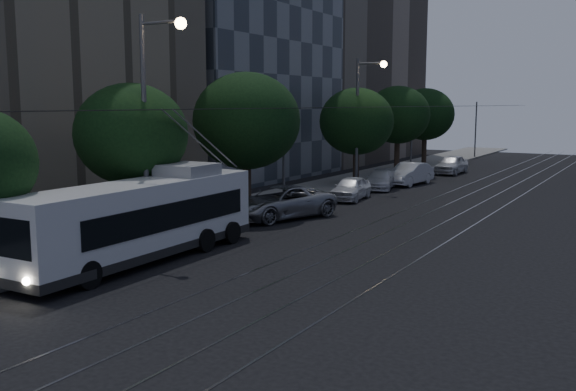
{
  "coord_description": "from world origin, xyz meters",
  "views": [
    {
      "loc": [
        12.46,
        -19.59,
        5.82
      ],
      "look_at": [
        -0.06,
        1.59,
        2.28
      ],
      "focal_mm": 40.0,
      "sensor_mm": 36.0,
      "label": 1
    }
  ],
  "objects_px": {
    "streetlamp_near": "(152,110)",
    "streetlamp_far": "(363,110)",
    "car_white_c": "(409,174)",
    "car_white_d": "(451,164)",
    "trolleybus": "(143,219)",
    "car_white_a": "(351,188)",
    "car_white_b": "(380,180)",
    "pickup_silver": "(280,202)"
  },
  "relations": [
    {
      "from": "streetlamp_near",
      "to": "streetlamp_far",
      "type": "distance_m",
      "value": 21.29
    },
    {
      "from": "car_white_a",
      "to": "streetlamp_near",
      "type": "relative_size",
      "value": 0.45
    },
    {
      "from": "streetlamp_far",
      "to": "streetlamp_near",
      "type": "bearing_deg",
      "value": -88.37
    },
    {
      "from": "trolleybus",
      "to": "streetlamp_far",
      "type": "height_order",
      "value": "streetlamp_far"
    },
    {
      "from": "car_white_a",
      "to": "pickup_silver",
      "type": "bearing_deg",
      "value": -99.75
    },
    {
      "from": "pickup_silver",
      "to": "car_white_b",
      "type": "xyz_separation_m",
      "value": [
        0.0,
        13.21,
        -0.19
      ]
    },
    {
      "from": "car_white_a",
      "to": "car_white_c",
      "type": "distance_m",
      "value": 8.84
    },
    {
      "from": "pickup_silver",
      "to": "streetlamp_far",
      "type": "height_order",
      "value": "streetlamp_far"
    },
    {
      "from": "car_white_b",
      "to": "streetlamp_far",
      "type": "distance_m",
      "value": 4.92
    },
    {
      "from": "trolleybus",
      "to": "car_white_b",
      "type": "relative_size",
      "value": 2.64
    },
    {
      "from": "streetlamp_near",
      "to": "car_white_d",
      "type": "bearing_deg",
      "value": 86.81
    },
    {
      "from": "car_white_c",
      "to": "car_white_d",
      "type": "bearing_deg",
      "value": 93.71
    },
    {
      "from": "streetlamp_near",
      "to": "streetlamp_far",
      "type": "relative_size",
      "value": 1.04
    },
    {
      "from": "car_white_c",
      "to": "streetlamp_far",
      "type": "relative_size",
      "value": 0.55
    },
    {
      "from": "trolleybus",
      "to": "car_white_b",
      "type": "height_order",
      "value": "trolleybus"
    },
    {
      "from": "pickup_silver",
      "to": "car_white_c",
      "type": "bearing_deg",
      "value": 106.79
    },
    {
      "from": "trolleybus",
      "to": "car_white_a",
      "type": "relative_size",
      "value": 2.76
    },
    {
      "from": "car_white_a",
      "to": "streetlamp_far",
      "type": "relative_size",
      "value": 0.47
    },
    {
      "from": "streetlamp_near",
      "to": "car_white_c",
      "type": "bearing_deg",
      "value": 86.87
    },
    {
      "from": "pickup_silver",
      "to": "car_white_b",
      "type": "distance_m",
      "value": 13.21
    },
    {
      "from": "pickup_silver",
      "to": "streetlamp_far",
      "type": "bearing_deg",
      "value": 114.89
    },
    {
      "from": "car_white_c",
      "to": "car_white_d",
      "type": "relative_size",
      "value": 1.04
    },
    {
      "from": "car_white_d",
      "to": "streetlamp_far",
      "type": "xyz_separation_m",
      "value": [
        -2.5,
        -12.67,
        4.59
      ]
    },
    {
      "from": "car_white_c",
      "to": "streetlamp_near",
      "type": "distance_m",
      "value": 25.74
    },
    {
      "from": "car_white_d",
      "to": "streetlamp_far",
      "type": "bearing_deg",
      "value": -100.29
    },
    {
      "from": "car_white_b",
      "to": "car_white_c",
      "type": "bearing_deg",
      "value": 61.6
    },
    {
      "from": "car_white_b",
      "to": "streetlamp_far",
      "type": "height_order",
      "value": "streetlamp_far"
    },
    {
      "from": "car_white_a",
      "to": "streetlamp_far",
      "type": "bearing_deg",
      "value": 99.46
    },
    {
      "from": "pickup_silver",
      "to": "car_white_d",
      "type": "bearing_deg",
      "value": 106.68
    },
    {
      "from": "pickup_silver",
      "to": "car_white_c",
      "type": "relative_size",
      "value": 1.23
    },
    {
      "from": "streetlamp_far",
      "to": "car_white_d",
      "type": "bearing_deg",
      "value": 78.84
    },
    {
      "from": "car_white_c",
      "to": "trolleybus",
      "type": "bearing_deg",
      "value": -84.4
    },
    {
      "from": "car_white_d",
      "to": "streetlamp_near",
      "type": "height_order",
      "value": "streetlamp_near"
    },
    {
      "from": "car_white_b",
      "to": "car_white_d",
      "type": "bearing_deg",
      "value": 70.03
    },
    {
      "from": "trolleybus",
      "to": "car_white_d",
      "type": "relative_size",
      "value": 2.49
    },
    {
      "from": "car_white_d",
      "to": "streetlamp_near",
      "type": "xyz_separation_m",
      "value": [
        -1.9,
        -33.95,
        4.8
      ]
    },
    {
      "from": "car_white_c",
      "to": "car_white_a",
      "type": "bearing_deg",
      "value": -86.42
    },
    {
      "from": "trolleybus",
      "to": "car_white_a",
      "type": "xyz_separation_m",
      "value": [
        0.15,
        17.85,
        -0.87
      ]
    },
    {
      "from": "car_white_c",
      "to": "car_white_d",
      "type": "xyz_separation_m",
      "value": [
        0.51,
        8.71,
        -0.01
      ]
    },
    {
      "from": "trolleybus",
      "to": "streetlamp_near",
      "type": "height_order",
      "value": "streetlamp_near"
    },
    {
      "from": "streetlamp_far",
      "to": "pickup_silver",
      "type": "bearing_deg",
      "value": -84.97
    },
    {
      "from": "streetlamp_near",
      "to": "pickup_silver",
      "type": "bearing_deg",
      "value": 86.74
    }
  ]
}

